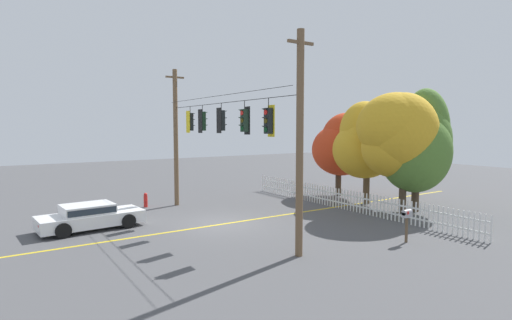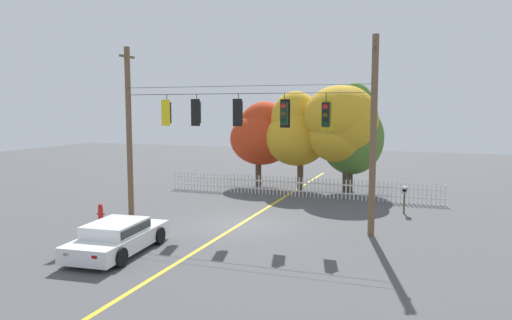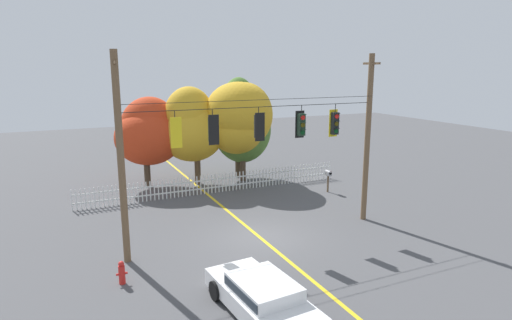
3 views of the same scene
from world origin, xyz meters
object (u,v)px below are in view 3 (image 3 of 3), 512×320
Objects in this scene: autumn_maple_near_fence at (149,133)px; autumn_oak_far_east at (240,117)px; autumn_maple_far_west at (239,123)px; traffic_signal_westbound_side at (301,125)px; fire_hydrant at (122,273)px; parked_car at (262,296)px; autumn_maple_mid at (192,128)px; traffic_signal_southbound_primary at (335,123)px; traffic_signal_northbound_primary at (259,126)px; roadside_mailbox at (328,174)px; traffic_signal_eastbound_side at (213,129)px; traffic_signal_northbound_secondary at (175,132)px.

autumn_oak_far_east is at bearing -15.63° from autumn_maple_near_fence.
autumn_oak_far_east is at bearing -109.38° from autumn_maple_far_west.
traffic_signal_westbound_side is 0.22× the size of autumn_oak_far_east.
fire_hydrant is at bearing -129.81° from autumn_oak_far_east.
autumn_maple_far_west is 16.85m from parked_car.
traffic_signal_westbound_side is 0.23× the size of autumn_maple_mid.
parked_car is (-2.44, -15.11, -3.03)m from autumn_maple_mid.
traffic_signal_southbound_primary is at bearing -84.50° from autumn_oak_far_east.
autumn_oak_far_east reaches higher than traffic_signal_northbound_primary.
roadside_mailbox is at bearing -32.36° from autumn_maple_near_fence.
traffic_signal_southbound_primary is 0.22× the size of autumn_maple_far_west.
autumn_maple_far_west is (3.31, 0.41, 0.08)m from autumn_maple_mid.
traffic_signal_southbound_primary reaches higher than fire_hydrant.
fire_hydrant is (-5.99, -1.72, -4.49)m from traffic_signal_northbound_primary.
traffic_signal_eastbound_side is 0.21× the size of autumn_maple_far_west.
traffic_signal_eastbound_side is 1.69× the size of fire_hydrant.
autumn_maple_mid is (2.02, 9.70, -1.26)m from traffic_signal_eastbound_side.
traffic_signal_northbound_primary is 2.04m from traffic_signal_westbound_side.
autumn_maple_mid is 4.64× the size of roadside_mailbox.
traffic_signal_westbound_side is 1.75m from traffic_signal_southbound_primary.
autumn_oak_far_east is (-0.86, 8.97, -0.59)m from traffic_signal_southbound_primary.
autumn_maple_mid reaches higher than roadside_mailbox.
fire_hydrant is (-8.92, -10.70, -3.82)m from autumn_oak_far_east.
traffic_signal_northbound_primary is 0.31× the size of parked_car.
autumn_maple_far_west reaches higher than traffic_signal_southbound_primary.
traffic_signal_westbound_side is 11.52m from autumn_maple_near_fence.
traffic_signal_northbound_secondary is 0.22× the size of autumn_oak_far_east.
fire_hydrant is at bearing -167.80° from traffic_signal_westbound_side.
traffic_signal_northbound_primary is 0.23× the size of autumn_maple_mid.
traffic_signal_westbound_side is at bearing 0.53° from traffic_signal_northbound_primary.
autumn_maple_near_fence is 0.83× the size of autumn_maple_far_west.
autumn_oak_far_east is at bearing 50.19° from fire_hydrant.
traffic_signal_northbound_secondary is 11.07m from autumn_oak_far_east.
traffic_signal_southbound_primary is (1.75, 0.00, -0.04)m from traffic_signal_westbound_side.
traffic_signal_westbound_side is 9.35m from fire_hydrant.
traffic_signal_southbound_primary is at bearing -59.09° from autumn_maple_near_fence.
parked_car is 3.44× the size of roadside_mailbox.
traffic_signal_northbound_secondary is at bearing -95.52° from autumn_maple_near_fence.
roadside_mailbox is at bearing -36.88° from autumn_maple_mid.
traffic_signal_southbound_primary is at bearing 0.19° from traffic_signal_eastbound_side.
traffic_signal_westbound_side is 10.25m from autumn_maple_far_west.
fire_hydrant is at bearing -169.93° from traffic_signal_southbound_primary.
traffic_signal_northbound_secondary is at bearing -179.80° from traffic_signal_westbound_side.
traffic_signal_southbound_primary is at bearing 0.15° from traffic_signal_northbound_secondary.
traffic_signal_eastbound_side is 2.00m from traffic_signal_northbound_primary.
parked_car reaches higher than fire_hydrant.
parked_car is (-2.42, -5.41, -4.29)m from traffic_signal_northbound_primary.
traffic_signal_southbound_primary is at bearing 41.11° from parked_car.
traffic_signal_eastbound_side is 1.01× the size of traffic_signal_northbound_primary.
autumn_oak_far_east is (2.93, 8.99, -0.67)m from traffic_signal_northbound_primary.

